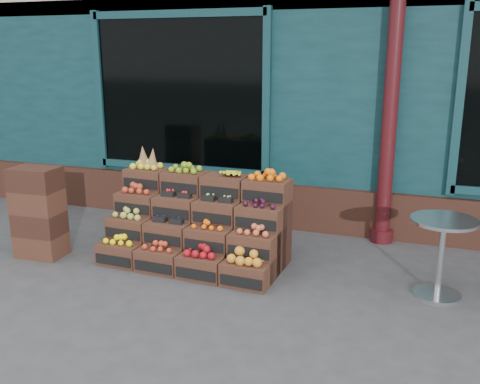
% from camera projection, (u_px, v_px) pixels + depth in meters
% --- Properties ---
extents(ground, '(60.00, 60.00, 0.00)m').
position_uv_depth(ground, '(235.00, 295.00, 5.22)').
color(ground, '#3C3C3E').
rests_on(ground, ground).
extents(shop_facade, '(12.00, 6.24, 4.80)m').
position_uv_depth(shop_facade, '(336.00, 45.00, 9.26)').
color(shop_facade, '#103338').
rests_on(shop_facade, ground).
extents(crate_display, '(2.02, 1.05, 1.24)m').
position_uv_depth(crate_display, '(197.00, 228.00, 6.00)').
color(crate_display, '#46271B').
rests_on(crate_display, ground).
extents(spare_crates, '(0.54, 0.39, 1.05)m').
position_uv_depth(spare_crates, '(39.00, 212.00, 6.10)').
color(spare_crates, '#46271B').
rests_on(spare_crates, ground).
extents(bistro_table, '(0.62, 0.62, 0.78)m').
position_uv_depth(bistro_table, '(442.00, 248.00, 5.09)').
color(bistro_table, '#B5B8BC').
rests_on(bistro_table, ground).
extents(shopkeeper, '(0.74, 0.55, 1.84)m').
position_uv_depth(shopkeeper, '(204.00, 149.00, 7.84)').
color(shopkeeper, '#18562D').
rests_on(shopkeeper, ground).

